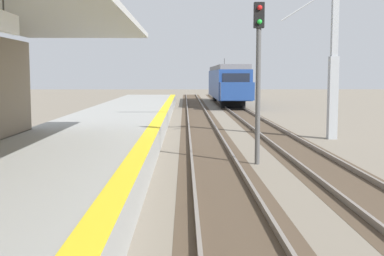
{
  "coord_description": "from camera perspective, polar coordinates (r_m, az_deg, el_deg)",
  "views": [
    {
      "loc": [
        0.94,
        2.79,
        2.89
      ],
      "look_at": [
        1.05,
        10.41,
        2.1
      ],
      "focal_mm": 47.47,
      "sensor_mm": 36.0,
      "label": 1
    }
  ],
  "objects": [
    {
      "name": "rail_signal_post",
      "position": [
        16.53,
        7.47,
        6.91
      ],
      "size": [
        0.32,
        0.34,
        5.2
      ],
      "color": "#4C4C4C",
      "rests_on": "ground"
    },
    {
      "name": "approaching_train",
      "position": [
        51.82,
        4.0,
        5.1
      ],
      "size": [
        2.93,
        19.6,
        4.76
      ],
      "color": "navy",
      "rests_on": "ground"
    },
    {
      "name": "catenary_pylon_far_side",
      "position": [
        23.84,
        14.95,
        7.42
      ],
      "size": [
        5.0,
        0.4,
        7.5
      ],
      "color": "#9EA3A8",
      "rests_on": "ground"
    },
    {
      "name": "track_pair_nearest_platform",
      "position": [
        17.46,
        2.32,
        -3.46
      ],
      "size": [
        2.34,
        120.0,
        0.16
      ],
      "color": "#4C3D2D",
      "rests_on": "ground"
    },
    {
      "name": "station_platform",
      "position": [
        13.86,
        -15.23,
        -4.43
      ],
      "size": [
        5.0,
        80.0,
        0.91
      ],
      "color": "#999993",
      "rests_on": "ground"
    },
    {
      "name": "track_pair_middle",
      "position": [
        17.98,
        13.23,
        -3.34
      ],
      "size": [
        2.34,
        120.0,
        0.16
      ],
      "color": "#4C3D2D",
      "rests_on": "ground"
    }
  ]
}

